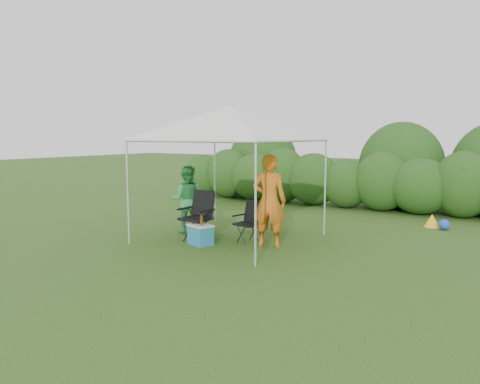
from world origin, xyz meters
The scene contains 10 objects.
ground centered at (0.00, 0.00, 0.00)m, with size 70.00×70.00×0.00m, color #36591C.
hedge centered at (0.14, 6.00, 0.83)m, with size 11.32×1.53×1.80m.
canopy centered at (0.00, 0.50, 2.46)m, with size 3.10×3.10×2.83m.
chair_right centered at (0.44, 0.57, 0.48)m, with size 0.59×0.55×0.85m.
chair_left centered at (-0.57, 0.13, 0.59)m, with size 0.68×0.62×1.04m.
man centered at (1.01, 0.34, 0.93)m, with size 0.68×0.44×1.85m, color orange.
woman centered at (-1.21, 0.51, 0.76)m, with size 0.74×0.58×1.53m, color green.
cooler centered at (-0.25, -0.24, 0.21)m, with size 0.58×0.49×0.41m.
bottle centered at (-0.19, -0.28, 0.53)m, with size 0.06×0.06×0.24m, color #592D0C.
lawn_toy centered at (3.44, 4.18, 0.15)m, with size 0.63×0.53×0.32m.
Camera 1 is at (5.46, -7.64, 2.23)m, focal length 35.00 mm.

